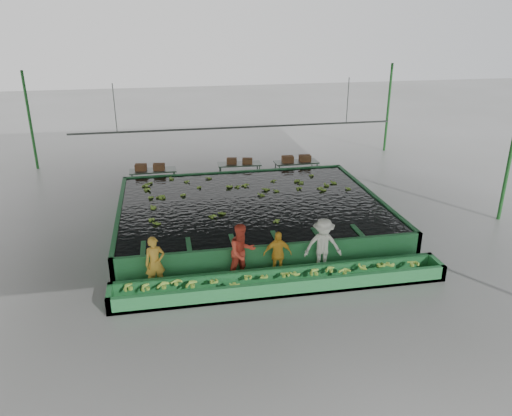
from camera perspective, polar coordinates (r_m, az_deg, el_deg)
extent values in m
plane|color=gray|center=(18.11, 0.30, -3.52)|extent=(80.00, 80.00, 0.00)
cube|color=gray|center=(16.62, 0.33, 12.30)|extent=(20.00, 22.00, 0.04)
cube|color=black|center=(19.14, -0.57, 0.66)|extent=(9.70, 7.70, 0.00)
cylinder|color=#59605B|center=(21.84, -2.26, 9.18)|extent=(0.08, 0.08, 14.00)
cylinder|color=#59605B|center=(21.48, -15.84, 10.91)|extent=(0.04, 0.04, 2.00)
cylinder|color=#59605B|center=(22.92, 10.43, 11.99)|extent=(0.04, 0.04, 2.00)
imported|color=gold|center=(14.96, -11.47, -6.20)|extent=(0.66, 0.51, 1.63)
imported|color=#DB442E|center=(15.06, -1.62, -5.11)|extent=(1.06, 0.94, 1.83)
imported|color=yellow|center=(15.33, 2.47, -5.31)|extent=(0.90, 0.42, 1.51)
imported|color=silver|center=(15.63, 7.66, -4.31)|extent=(1.24, 0.81, 1.81)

